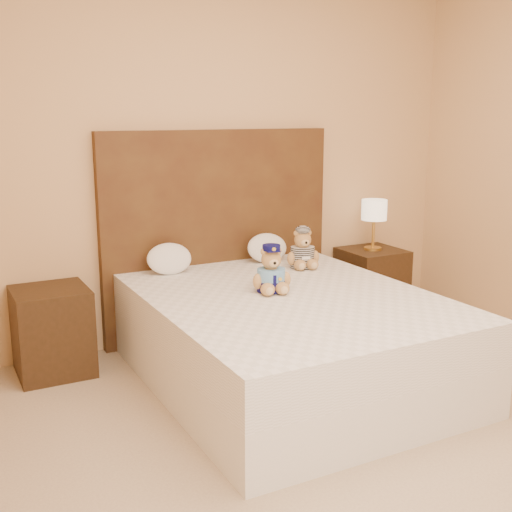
{
  "coord_description": "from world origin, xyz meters",
  "views": [
    {
      "loc": [
        -1.9,
        -1.98,
        1.63
      ],
      "look_at": [
        -0.09,
        1.45,
        0.75
      ],
      "focal_mm": 45.0,
      "sensor_mm": 36.0,
      "label": 1
    }
  ],
  "objects_px": {
    "nightstand_left": "(52,331)",
    "lamp": "(374,212)",
    "nightstand_right": "(371,283)",
    "teddy_police": "(271,269)",
    "pillow_right": "(267,246)",
    "pillow_left": "(169,257)",
    "teddy_prisoner": "(303,248)",
    "bed": "(288,338)"
  },
  "relations": [
    {
      "from": "teddy_police",
      "to": "bed",
      "type": "bearing_deg",
      "value": -48.82
    },
    {
      "from": "nightstand_right",
      "to": "teddy_police",
      "type": "distance_m",
      "value": 1.54
    },
    {
      "from": "bed",
      "to": "teddy_prisoner",
      "type": "xyz_separation_m",
      "value": [
        0.44,
        0.55,
        0.41
      ]
    },
    {
      "from": "nightstand_right",
      "to": "lamp",
      "type": "height_order",
      "value": "lamp"
    },
    {
      "from": "nightstand_right",
      "to": "teddy_police",
      "type": "height_order",
      "value": "teddy_police"
    },
    {
      "from": "nightstand_right",
      "to": "pillow_right",
      "type": "height_order",
      "value": "pillow_right"
    },
    {
      "from": "nightstand_right",
      "to": "teddy_prisoner",
      "type": "distance_m",
      "value": 0.95
    },
    {
      "from": "nightstand_right",
      "to": "teddy_police",
      "type": "bearing_deg",
      "value": -152.22
    },
    {
      "from": "nightstand_left",
      "to": "pillow_right",
      "type": "bearing_deg",
      "value": 1.1
    },
    {
      "from": "teddy_prisoner",
      "to": "pillow_left",
      "type": "distance_m",
      "value": 0.93
    },
    {
      "from": "lamp",
      "to": "teddy_prisoner",
      "type": "xyz_separation_m",
      "value": [
        -0.81,
        -0.25,
        -0.16
      ]
    },
    {
      "from": "teddy_prisoner",
      "to": "nightstand_right",
      "type": "bearing_deg",
      "value": 29.45
    },
    {
      "from": "pillow_right",
      "to": "nightstand_right",
      "type": "bearing_deg",
      "value": -1.82
    },
    {
      "from": "teddy_police",
      "to": "pillow_left",
      "type": "xyz_separation_m",
      "value": [
        -0.39,
        0.72,
        -0.03
      ]
    },
    {
      "from": "nightstand_left",
      "to": "lamp",
      "type": "height_order",
      "value": "lamp"
    },
    {
      "from": "lamp",
      "to": "pillow_left",
      "type": "distance_m",
      "value": 1.71
    },
    {
      "from": "bed",
      "to": "teddy_police",
      "type": "xyz_separation_m",
      "value": [
        -0.06,
        0.11,
        0.42
      ]
    },
    {
      "from": "nightstand_right",
      "to": "teddy_prisoner",
      "type": "relative_size",
      "value": 2.0
    },
    {
      "from": "pillow_right",
      "to": "pillow_left",
      "type": "bearing_deg",
      "value": 180.0
    },
    {
      "from": "pillow_left",
      "to": "pillow_right",
      "type": "bearing_deg",
      "value": 0.0
    },
    {
      "from": "nightstand_right",
      "to": "pillow_left",
      "type": "bearing_deg",
      "value": 178.99
    },
    {
      "from": "pillow_left",
      "to": "lamp",
      "type": "bearing_deg",
      "value": -1.01
    },
    {
      "from": "nightstand_left",
      "to": "lamp",
      "type": "xyz_separation_m",
      "value": [
        2.5,
        0.0,
        0.57
      ]
    },
    {
      "from": "nightstand_left",
      "to": "lamp",
      "type": "bearing_deg",
      "value": 0.0
    },
    {
      "from": "nightstand_right",
      "to": "lamp",
      "type": "xyz_separation_m",
      "value": [
        -0.0,
        0.0,
        0.57
      ]
    },
    {
      "from": "pillow_left",
      "to": "pillow_right",
      "type": "height_order",
      "value": "same"
    },
    {
      "from": "bed",
      "to": "teddy_prisoner",
      "type": "bearing_deg",
      "value": 51.58
    },
    {
      "from": "teddy_police",
      "to": "pillow_right",
      "type": "relative_size",
      "value": 0.91
    },
    {
      "from": "nightstand_left",
      "to": "bed",
      "type": "bearing_deg",
      "value": -32.62
    },
    {
      "from": "lamp",
      "to": "nightstand_left",
      "type": "bearing_deg",
      "value": 180.0
    },
    {
      "from": "nightstand_left",
      "to": "teddy_prisoner",
      "type": "xyz_separation_m",
      "value": [
        1.69,
        -0.25,
        0.41
      ]
    },
    {
      "from": "nightstand_left",
      "to": "teddy_police",
      "type": "height_order",
      "value": "teddy_police"
    },
    {
      "from": "nightstand_right",
      "to": "lamp",
      "type": "bearing_deg",
      "value": 180.0
    },
    {
      "from": "nightstand_left",
      "to": "pillow_right",
      "type": "xyz_separation_m",
      "value": [
        1.56,
        0.03,
        0.39
      ]
    },
    {
      "from": "teddy_prisoner",
      "to": "bed",
      "type": "bearing_deg",
      "value": -116.04
    },
    {
      "from": "teddy_prisoner",
      "to": "pillow_right",
      "type": "distance_m",
      "value": 0.31
    },
    {
      "from": "lamp",
      "to": "pillow_right",
      "type": "distance_m",
      "value": 0.96
    },
    {
      "from": "teddy_police",
      "to": "nightstand_right",
      "type": "bearing_deg",
      "value": 40.09
    },
    {
      "from": "bed",
      "to": "nightstand_right",
      "type": "bearing_deg",
      "value": 32.62
    },
    {
      "from": "lamp",
      "to": "pillow_left",
      "type": "relative_size",
      "value": 1.27
    },
    {
      "from": "nightstand_left",
      "to": "lamp",
      "type": "distance_m",
      "value": 2.56
    },
    {
      "from": "bed",
      "to": "pillow_right",
      "type": "height_order",
      "value": "pillow_right"
    }
  ]
}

